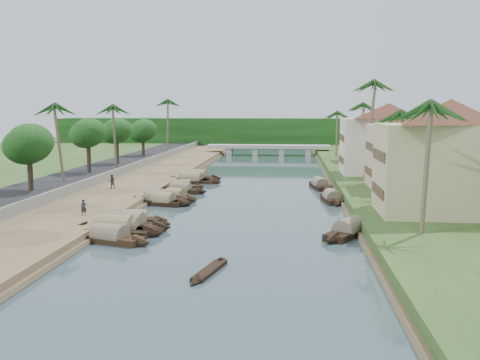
# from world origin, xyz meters

# --- Properties ---
(ground) EXTENTS (220.00, 220.00, 0.00)m
(ground) POSITION_xyz_m (0.00, 0.00, 0.00)
(ground) COLOR #364B51
(ground) RESTS_ON ground
(left_bank) EXTENTS (10.00, 180.00, 0.80)m
(left_bank) POSITION_xyz_m (-16.00, 20.00, 0.40)
(left_bank) COLOR brown
(left_bank) RESTS_ON ground
(right_bank) EXTENTS (16.00, 180.00, 1.20)m
(right_bank) POSITION_xyz_m (19.00, 20.00, 0.60)
(right_bank) COLOR #274A1D
(right_bank) RESTS_ON ground
(road) EXTENTS (8.00, 180.00, 1.40)m
(road) POSITION_xyz_m (-24.50, 20.00, 0.70)
(road) COLOR black
(road) RESTS_ON ground
(retaining_wall) EXTENTS (0.40, 180.00, 1.10)m
(retaining_wall) POSITION_xyz_m (-20.20, 20.00, 1.35)
(retaining_wall) COLOR slate
(retaining_wall) RESTS_ON left_bank
(treeline) EXTENTS (120.00, 14.00, 8.00)m
(treeline) POSITION_xyz_m (0.00, 100.00, 4.00)
(treeline) COLOR #11340E
(treeline) RESTS_ON ground
(bridge) EXTENTS (28.00, 4.00, 2.40)m
(bridge) POSITION_xyz_m (0.00, 72.00, 1.72)
(bridge) COLOR #A7A79D
(bridge) RESTS_ON ground
(building_near) EXTENTS (14.85, 14.85, 10.20)m
(building_near) POSITION_xyz_m (18.99, -2.00, 6.38)
(building_near) COLOR tan
(building_near) RESTS_ON right_bank
(building_mid) EXTENTS (14.11, 14.11, 9.70)m
(building_mid) POSITION_xyz_m (19.99, 14.00, 6.13)
(building_mid) COLOR #DDA59C
(building_mid) RESTS_ON right_bank
(building_far) EXTENTS (15.59, 15.59, 10.20)m
(building_far) POSITION_xyz_m (18.99, 28.00, 6.38)
(building_far) COLOR white
(building_far) RESTS_ON right_bank
(building_distant) EXTENTS (12.62, 12.62, 9.20)m
(building_distant) POSITION_xyz_m (19.99, 48.00, 5.88)
(building_distant) COLOR tan
(building_distant) RESTS_ON right_bank
(sampan_0) EXTENTS (7.95, 4.10, 2.09)m
(sampan_0) POSITION_xyz_m (-9.15, -10.45, 0.41)
(sampan_0) COLOR black
(sampan_0) RESTS_ON ground
(sampan_1) EXTENTS (9.02, 2.80, 2.59)m
(sampan_1) POSITION_xyz_m (-9.59, -7.99, 0.42)
(sampan_1) COLOR black
(sampan_1) RESTS_ON ground
(sampan_2) EXTENTS (7.81, 2.29, 2.05)m
(sampan_2) POSITION_xyz_m (-9.12, -7.63, 0.41)
(sampan_2) COLOR black
(sampan_2) RESTS_ON ground
(sampan_3) EXTENTS (8.62, 2.82, 2.27)m
(sampan_3) POSITION_xyz_m (-9.21, -5.76, 0.42)
(sampan_3) COLOR black
(sampan_3) RESTS_ON ground
(sampan_4) EXTENTS (6.38, 2.22, 1.84)m
(sampan_4) POSITION_xyz_m (-9.12, -3.54, 0.40)
(sampan_4) COLOR black
(sampan_4) RESTS_ON ground
(sampan_5) EXTENTS (6.35, 3.11, 2.01)m
(sampan_5) POSITION_xyz_m (-8.75, 6.20, 0.41)
(sampan_5) COLOR black
(sampan_5) RESTS_ON ground
(sampan_6) EXTENTS (7.59, 4.00, 2.22)m
(sampan_6) POSITION_xyz_m (-10.03, 7.43, 0.42)
(sampan_6) COLOR black
(sampan_6) RESTS_ON ground
(sampan_7) EXTENTS (7.58, 3.30, 2.01)m
(sampan_7) POSITION_xyz_m (-9.00, 6.62, 0.41)
(sampan_7) COLOR black
(sampan_7) RESTS_ON ground
(sampan_8) EXTENTS (6.31, 4.20, 1.99)m
(sampan_8) POSITION_xyz_m (-8.14, 9.56, 0.41)
(sampan_8) COLOR black
(sampan_8) RESTS_ON ground
(sampan_9) EXTENTS (7.36, 2.62, 1.88)m
(sampan_9) POSITION_xyz_m (-8.69, 14.85, 0.41)
(sampan_9) COLOR black
(sampan_9) RESTS_ON ground
(sampan_10) EXTENTS (6.48, 3.00, 1.81)m
(sampan_10) POSITION_xyz_m (-9.18, 17.83, 0.40)
(sampan_10) COLOR black
(sampan_10) RESTS_ON ground
(sampan_11) EXTENTS (8.19, 2.30, 2.32)m
(sampan_11) POSITION_xyz_m (-9.11, 24.30, 0.42)
(sampan_11) COLOR black
(sampan_11) RESTS_ON ground
(sampan_12) EXTENTS (9.60, 3.07, 2.24)m
(sampan_12) POSITION_xyz_m (-9.19, 24.46, 0.42)
(sampan_12) COLOR black
(sampan_12) RESTS_ON ground
(sampan_13) EXTENTS (8.31, 3.90, 2.23)m
(sampan_13) POSITION_xyz_m (-8.84, 28.07, 0.42)
(sampan_13) COLOR black
(sampan_13) RESTS_ON ground
(sampan_14) EXTENTS (5.76, 8.49, 2.15)m
(sampan_14) POSITION_xyz_m (9.99, -6.24, 0.41)
(sampan_14) COLOR black
(sampan_14) RESTS_ON ground
(sampan_15) EXTENTS (2.49, 7.52, 2.01)m
(sampan_15) POSITION_xyz_m (9.82, 10.18, 0.41)
(sampan_15) COLOR black
(sampan_15) RESTS_ON ground
(sampan_16) EXTENTS (2.96, 8.45, 2.05)m
(sampan_16) POSITION_xyz_m (9.04, 20.84, 0.41)
(sampan_16) COLOR black
(sampan_16) RESTS_ON ground
(canoe_0) EXTENTS (2.20, 6.23, 0.82)m
(canoe_0) POSITION_xyz_m (-0.08, -17.55, 0.10)
(canoe_0) COLOR black
(canoe_0) RESTS_ON ground
(canoe_1) EXTENTS (5.12, 2.06, 0.82)m
(canoe_1) POSITION_xyz_m (-8.18, -3.09, 0.10)
(canoe_1) COLOR black
(canoe_1) RESTS_ON ground
(canoe_2) EXTENTS (4.89, 2.07, 0.71)m
(canoe_2) POSITION_xyz_m (-7.32, 24.55, 0.10)
(canoe_2) COLOR black
(canoe_2) RESTS_ON ground
(palm_0) EXTENTS (3.20, 3.20, 11.24)m
(palm_0) POSITION_xyz_m (15.00, -10.27, 10.66)
(palm_0) COLOR #74674D
(palm_0) RESTS_ON ground
(palm_1) EXTENTS (3.20, 3.20, 10.51)m
(palm_1) POSITION_xyz_m (16.00, 7.15, 9.96)
(palm_1) COLOR #74674D
(palm_1) RESTS_ON ground
(palm_2) EXTENTS (3.20, 3.20, 14.37)m
(palm_2) POSITION_xyz_m (15.00, 20.34, 13.67)
(palm_2) COLOR #74674D
(palm_2) RESTS_ON ground
(palm_3) EXTENTS (3.20, 3.20, 11.69)m
(palm_3) POSITION_xyz_m (16.00, 39.59, 11.12)
(palm_3) COLOR #74674D
(palm_3) RESTS_ON ground
(palm_5) EXTENTS (3.20, 3.20, 11.17)m
(palm_5) POSITION_xyz_m (-24.00, 14.55, 10.80)
(palm_5) COLOR #74674D
(palm_5) RESTS_ON ground
(palm_6) EXTENTS (3.20, 3.20, 11.12)m
(palm_6) POSITION_xyz_m (-22.00, 29.84, 10.75)
(palm_6) COLOR #74674D
(palm_6) RESTS_ON ground
(palm_7) EXTENTS (3.20, 3.20, 10.24)m
(palm_7) POSITION_xyz_m (14.00, 55.28, 9.70)
(palm_7) COLOR #74674D
(palm_7) RESTS_ON ground
(palm_8) EXTENTS (3.20, 3.20, 12.49)m
(palm_8) POSITION_xyz_m (-20.50, 58.68, 12.06)
(palm_8) COLOR #74674D
(palm_8) RESTS_ON ground
(tree_2) EXTENTS (5.07, 5.07, 7.32)m
(tree_2) POSITION_xyz_m (-24.00, 6.25, 6.55)
(tree_2) COLOR #433626
(tree_2) RESTS_ON ground
(tree_3) EXTENTS (4.71, 4.71, 7.61)m
(tree_3) POSITION_xyz_m (-24.00, 23.84, 6.97)
(tree_3) COLOR #433626
(tree_3) RESTS_ON ground
(tree_4) EXTENTS (4.70, 4.70, 7.40)m
(tree_4) POSITION_xyz_m (-24.00, 36.53, 6.77)
(tree_4) COLOR #433626
(tree_4) RESTS_ON ground
(tree_5) EXTENTS (5.03, 5.03, 6.95)m
(tree_5) POSITION_xyz_m (-24.00, 52.54, 6.21)
(tree_5) COLOR #433626
(tree_5) RESTS_ON ground
(tree_6) EXTENTS (4.77, 4.77, 7.05)m
(tree_6) POSITION_xyz_m (24.00, 31.46, 6.20)
(tree_6) COLOR #433626
(tree_6) RESTS_ON ground
(person_near) EXTENTS (0.65, 0.60, 1.48)m
(person_near) POSITION_xyz_m (-13.81, -4.00, 1.54)
(person_near) COLOR #23232A
(person_near) RESTS_ON left_bank
(person_far) EXTENTS (1.05, 1.00, 1.70)m
(person_far) POSITION_xyz_m (-16.94, 12.92, 1.65)
(person_far) COLOR #342E24
(person_far) RESTS_ON left_bank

